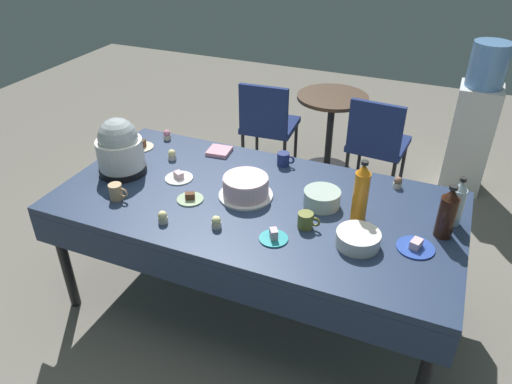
{
  "coord_description": "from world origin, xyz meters",
  "views": [
    {
      "loc": [
        0.88,
        -2.07,
        2.21
      ],
      "look_at": [
        0.0,
        0.0,
        0.8
      ],
      "focal_mm": 34.27,
      "sensor_mm": 36.0,
      "label": 1
    }
  ],
  "objects": [
    {
      "name": "soda_bottle_cola",
      "position": [
        0.97,
        0.06,
        0.88
      ],
      "size": [
        0.09,
        0.09,
        0.28
      ],
      "color": "#33190F",
      "rests_on": "potluck_table"
    },
    {
      "name": "soda_bottle_orange_juice",
      "position": [
        0.55,
        0.03,
        0.91
      ],
      "size": [
        0.08,
        0.08,
        0.34
      ],
      "color": "orange",
      "rests_on": "potluck_table"
    },
    {
      "name": "cupcake_berry",
      "position": [
        -0.35,
        -0.38,
        0.78
      ],
      "size": [
        0.05,
        0.05,
        0.07
      ],
      "color": "beige",
      "rests_on": "potluck_table"
    },
    {
      "name": "dessert_plate_cream",
      "position": [
        -0.94,
        0.29,
        0.76
      ],
      "size": [
        0.16,
        0.16,
        0.05
      ],
      "color": "beige",
      "rests_on": "potluck_table"
    },
    {
      "name": "cupcake_cocoa",
      "position": [
        -0.08,
        -0.31,
        0.78
      ],
      "size": [
        0.05,
        0.05,
        0.07
      ],
      "color": "beige",
      "rests_on": "potluck_table"
    },
    {
      "name": "coffee_mug_navy",
      "position": [
        -0.0,
        0.43,
        0.79
      ],
      "size": [
        0.11,
        0.08,
        0.08
      ],
      "color": "navy",
      "rests_on": "potluck_table"
    },
    {
      "name": "maroon_chair_right",
      "position": [
        0.39,
        1.55,
        0.49
      ],
      "size": [
        0.47,
        0.47,
        0.85
      ],
      "color": "navy",
      "rests_on": "ground"
    },
    {
      "name": "dessert_plate_cobalt",
      "position": [
        0.86,
        -0.1,
        0.76
      ],
      "size": [
        0.18,
        0.18,
        0.05
      ],
      "color": "#2D4CB2",
      "rests_on": "potluck_table"
    },
    {
      "name": "round_cafe_table",
      "position": [
        -0.05,
        1.77,
        0.5
      ],
      "size": [
        0.6,
        0.6,
        0.72
      ],
      "color": "#473323",
      "rests_on": "ground"
    },
    {
      "name": "potluck_table",
      "position": [
        0.0,
        0.0,
        0.69
      ],
      "size": [
        2.2,
        1.1,
        0.75
      ],
      "color": "navy",
      "rests_on": "ground"
    },
    {
      "name": "coffee_mug_olive",
      "position": [
        0.33,
        -0.14,
        0.79
      ],
      "size": [
        0.12,
        0.08,
        0.08
      ],
      "color": "olive",
      "rests_on": "potluck_table"
    },
    {
      "name": "paper_napkin_stack",
      "position": [
        -0.44,
        0.42,
        0.76
      ],
      "size": [
        0.15,
        0.15,
        0.02
      ],
      "primitive_type": "cube",
      "rotation": [
        0.0,
        0.0,
        0.1
      ],
      "color": "pink",
      "rests_on": "potluck_table"
    },
    {
      "name": "cupcake_mint",
      "position": [
        -0.85,
        0.46,
        0.78
      ],
      "size": [
        0.05,
        0.05,
        0.07
      ],
      "color": "beige",
      "rests_on": "potluck_table"
    },
    {
      "name": "dessert_plate_sage",
      "position": [
        -0.33,
        -0.14,
        0.76
      ],
      "size": [
        0.15,
        0.15,
        0.04
      ],
      "color": "#8CA87F",
      "rests_on": "potluck_table"
    },
    {
      "name": "frosted_layer_cake",
      "position": [
        -0.07,
        0.01,
        0.81
      ],
      "size": [
        0.3,
        0.3,
        0.12
      ],
      "color": "silver",
      "rests_on": "potluck_table"
    },
    {
      "name": "ceramic_snack_bowl",
      "position": [
        0.6,
        -0.18,
        0.79
      ],
      "size": [
        0.21,
        0.21,
        0.07
      ],
      "primitive_type": "cylinder",
      "color": "silver",
      "rests_on": "potluck_table"
    },
    {
      "name": "dessert_plate_white",
      "position": [
        -0.51,
        0.03,
        0.76
      ],
      "size": [
        0.16,
        0.16,
        0.04
      ],
      "color": "white",
      "rests_on": "potluck_table"
    },
    {
      "name": "coffee_mug_tan",
      "position": [
        -0.71,
        -0.29,
        0.8
      ],
      "size": [
        0.11,
        0.07,
        0.09
      ],
      "color": "tan",
      "rests_on": "potluck_table"
    },
    {
      "name": "soda_bottle_water",
      "position": [
        1.01,
        0.19,
        0.87
      ],
      "size": [
        0.07,
        0.07,
        0.27
      ],
      "color": "silver",
      "rests_on": "potluck_table"
    },
    {
      "name": "cupcake_rose",
      "position": [
        0.69,
        0.44,
        0.78
      ],
      "size": [
        0.05,
        0.05,
        0.07
      ],
      "color": "beige",
      "rests_on": "potluck_table"
    },
    {
      "name": "cupcake_lemon",
      "position": [
        -0.67,
        0.23,
        0.78
      ],
      "size": [
        0.05,
        0.05,
        0.07
      ],
      "color": "beige",
      "rests_on": "potluck_table"
    },
    {
      "name": "water_cooler",
      "position": [
        1.08,
        1.95,
        0.59
      ],
      "size": [
        0.32,
        0.32,
        1.24
      ],
      "color": "silver",
      "rests_on": "ground"
    },
    {
      "name": "ground",
      "position": [
        0.0,
        0.0,
        0.0
      ],
      "size": [
        9.0,
        9.0,
        0.0
      ],
      "primitive_type": "plane",
      "color": "slate"
    },
    {
      "name": "maroon_chair_left",
      "position": [
        -0.54,
        1.55,
        0.49
      ],
      "size": [
        0.47,
        0.47,
        0.85
      ],
      "color": "navy",
      "rests_on": "ground"
    },
    {
      "name": "glass_salad_bowl",
      "position": [
        0.35,
        0.09,
        0.79
      ],
      "size": [
        0.2,
        0.2,
        0.09
      ],
      "primitive_type": "cylinder",
      "color": "#B2C6BC",
      "rests_on": "potluck_table"
    },
    {
      "name": "slow_cooker",
      "position": [
        -0.85,
        -0.03,
        0.91
      ],
      "size": [
        0.28,
        0.28,
        0.35
      ],
      "color": "black",
      "rests_on": "potluck_table"
    },
    {
      "name": "dessert_plate_teal",
      "position": [
        0.22,
        -0.29,
        0.76
      ],
      "size": [
        0.14,
        0.14,
        0.06
      ],
      "color": "teal",
      "rests_on": "potluck_table"
    }
  ]
}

